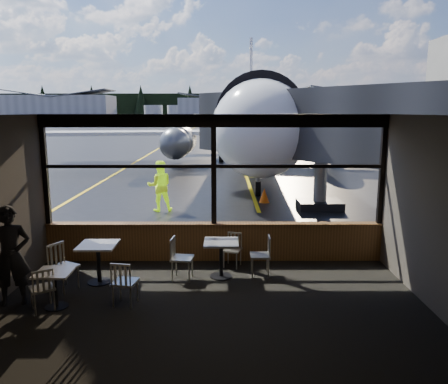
{
  "coord_description": "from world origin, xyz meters",
  "views": [
    {
      "loc": [
        0.22,
        -10.12,
        3.57
      ],
      "look_at": [
        0.24,
        1.0,
        1.5
      ],
      "focal_mm": 35.0,
      "sensor_mm": 36.0,
      "label": 1
    }
  ],
  "objects_px": {
    "cafe_table_left": "(55,290)",
    "chair_near_n": "(232,250)",
    "cafe_table_near": "(221,259)",
    "cone_nose": "(264,195)",
    "jet_bridge": "(318,140)",
    "ground_crew": "(160,186)",
    "airliner": "(254,84)",
    "chair_near_e": "(260,256)",
    "chair_mid_s": "(125,282)",
    "chair_mid_w": "(64,267)",
    "chair_near_w": "(182,259)",
    "cafe_table_mid": "(99,264)",
    "passenger": "(11,256)",
    "chair_left_s": "(42,289)"
  },
  "relations": [
    {
      "from": "airliner",
      "to": "chair_mid_s",
      "type": "xyz_separation_m",
      "value": [
        -3.87,
        -22.34,
        -4.89
      ]
    },
    {
      "from": "chair_near_e",
      "to": "cafe_table_mid",
      "type": "bearing_deg",
      "value": 97.73
    },
    {
      "from": "chair_near_e",
      "to": "cone_nose",
      "type": "distance_m",
      "value": 7.83
    },
    {
      "from": "airliner",
      "to": "ground_crew",
      "type": "relative_size",
      "value": 19.14
    },
    {
      "from": "chair_left_s",
      "to": "cafe_table_left",
      "type": "bearing_deg",
      "value": -0.8
    },
    {
      "from": "cafe_table_mid",
      "to": "chair_mid_s",
      "type": "height_order",
      "value": "chair_mid_s"
    },
    {
      "from": "passenger",
      "to": "cafe_table_near",
      "type": "bearing_deg",
      "value": 1.74
    },
    {
      "from": "cafe_table_near",
      "to": "chair_near_e",
      "type": "xyz_separation_m",
      "value": [
        0.85,
        0.1,
        0.05
      ]
    },
    {
      "from": "jet_bridge",
      "to": "chair_mid_w",
      "type": "height_order",
      "value": "jet_bridge"
    },
    {
      "from": "airliner",
      "to": "cafe_table_left",
      "type": "distance_m",
      "value": 23.57
    },
    {
      "from": "cafe_table_mid",
      "to": "chair_near_e",
      "type": "height_order",
      "value": "chair_near_e"
    },
    {
      "from": "ground_crew",
      "to": "cafe_table_near",
      "type": "bearing_deg",
      "value": 97.38
    },
    {
      "from": "cafe_table_left",
      "to": "passenger",
      "type": "distance_m",
      "value": 1.04
    },
    {
      "from": "airliner",
      "to": "chair_mid_w",
      "type": "relative_size",
      "value": 36.23
    },
    {
      "from": "ground_crew",
      "to": "jet_bridge",
      "type": "bearing_deg",
      "value": 169.52
    },
    {
      "from": "passenger",
      "to": "chair_left_s",
      "type": "bearing_deg",
      "value": -40.78
    },
    {
      "from": "cafe_table_left",
      "to": "cone_nose",
      "type": "relative_size",
      "value": 1.23
    },
    {
      "from": "cafe_table_left",
      "to": "chair_near_e",
      "type": "height_order",
      "value": "chair_near_e"
    },
    {
      "from": "airliner",
      "to": "chair_near_e",
      "type": "relative_size",
      "value": 38.77
    },
    {
      "from": "passenger",
      "to": "ground_crew",
      "type": "bearing_deg",
      "value": 61.02
    },
    {
      "from": "cafe_table_near",
      "to": "cone_nose",
      "type": "height_order",
      "value": "cafe_table_near"
    },
    {
      "from": "jet_bridge",
      "to": "chair_left_s",
      "type": "relative_size",
      "value": 14.03
    },
    {
      "from": "chair_near_e",
      "to": "chair_mid_s",
      "type": "distance_m",
      "value": 3.01
    },
    {
      "from": "cafe_table_mid",
      "to": "chair_near_w",
      "type": "xyz_separation_m",
      "value": [
        1.74,
        0.17,
        0.05
      ]
    },
    {
      "from": "jet_bridge",
      "to": "cafe_table_left",
      "type": "xyz_separation_m",
      "value": [
        -6.46,
        -8.09,
        -2.21
      ]
    },
    {
      "from": "chair_near_e",
      "to": "passenger",
      "type": "distance_m",
      "value": 4.96
    },
    {
      "from": "passenger",
      "to": "airliner",
      "type": "bearing_deg",
      "value": 57.82
    },
    {
      "from": "cafe_table_near",
      "to": "cafe_table_left",
      "type": "height_order",
      "value": "cafe_table_near"
    },
    {
      "from": "chair_left_s",
      "to": "passenger",
      "type": "relative_size",
      "value": 0.44
    },
    {
      "from": "cafe_table_near",
      "to": "cone_nose",
      "type": "relative_size",
      "value": 1.42
    },
    {
      "from": "cafe_table_left",
      "to": "chair_left_s",
      "type": "bearing_deg",
      "value": -147.75
    },
    {
      "from": "cafe_table_near",
      "to": "cafe_table_mid",
      "type": "xyz_separation_m",
      "value": [
        -2.57,
        -0.31,
        0.02
      ]
    },
    {
      "from": "airliner",
      "to": "cafe_table_near",
      "type": "bearing_deg",
      "value": -92.97
    },
    {
      "from": "chair_near_w",
      "to": "chair_mid_s",
      "type": "distance_m",
      "value": 1.56
    },
    {
      "from": "chair_near_e",
      "to": "chair_near_w",
      "type": "xyz_separation_m",
      "value": [
        -1.68,
        -0.23,
        0.02
      ]
    },
    {
      "from": "chair_near_n",
      "to": "airliner",
      "type": "bearing_deg",
      "value": -75.5
    },
    {
      "from": "jet_bridge",
      "to": "ground_crew",
      "type": "height_order",
      "value": "jet_bridge"
    },
    {
      "from": "jet_bridge",
      "to": "chair_near_e",
      "type": "relative_size",
      "value": 13.03
    },
    {
      "from": "airliner",
      "to": "passenger",
      "type": "bearing_deg",
      "value": -102.25
    },
    {
      "from": "chair_near_n",
      "to": "chair_mid_s",
      "type": "bearing_deg",
      "value": 64.38
    },
    {
      "from": "cafe_table_mid",
      "to": "chair_left_s",
      "type": "bearing_deg",
      "value": -116.75
    },
    {
      "from": "cafe_table_left",
      "to": "chair_mid_w",
      "type": "distance_m",
      "value": 0.82
    },
    {
      "from": "passenger",
      "to": "chair_mid_s",
      "type": "bearing_deg",
      "value": -18.41
    },
    {
      "from": "chair_near_w",
      "to": "chair_left_s",
      "type": "height_order",
      "value": "chair_near_w"
    },
    {
      "from": "cafe_table_left",
      "to": "chair_near_n",
      "type": "height_order",
      "value": "chair_near_n"
    },
    {
      "from": "chair_near_n",
      "to": "cafe_table_near",
      "type": "bearing_deg",
      "value": 87.91
    },
    {
      "from": "cafe_table_mid",
      "to": "ground_crew",
      "type": "xyz_separation_m",
      "value": [
        0.32,
        6.78,
        0.49
      ]
    },
    {
      "from": "cafe_table_left",
      "to": "ground_crew",
      "type": "distance_m",
      "value": 8.02
    },
    {
      "from": "ground_crew",
      "to": "cone_nose",
      "type": "distance_m",
      "value": 4.21
    },
    {
      "from": "chair_near_n",
      "to": "passenger",
      "type": "relative_size",
      "value": 0.42
    }
  ]
}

